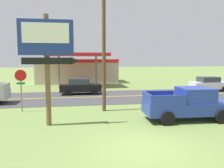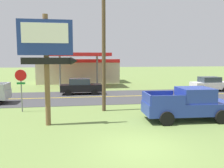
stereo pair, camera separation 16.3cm
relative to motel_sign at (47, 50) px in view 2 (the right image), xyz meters
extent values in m
plane|color=olive|center=(4.12, -3.91, -4.14)|extent=(180.00, 180.00, 0.00)
cube|color=#3D3D3F|center=(4.12, 9.09, -4.13)|extent=(140.00, 8.00, 0.02)
cube|color=gold|center=(4.12, 9.09, -4.12)|extent=(126.00, 0.20, 0.01)
cylinder|color=brown|center=(-0.07, 0.13, -1.12)|extent=(0.28, 0.28, 6.04)
cube|color=navy|center=(-0.07, -0.05, 0.66)|extent=(2.87, 0.16, 1.87)
cube|color=white|center=(-0.07, -0.14, 0.89)|extent=(2.41, 0.03, 1.05)
cube|color=black|center=(-0.07, -0.05, -0.57)|extent=(2.58, 0.12, 0.36)
cone|color=black|center=(1.42, -0.05, -0.57)|extent=(0.40, 0.44, 0.44)
cylinder|color=slate|center=(-2.27, 3.71, -3.04)|extent=(0.08, 0.08, 2.20)
cylinder|color=red|center=(-2.27, 3.68, -1.59)|extent=(0.76, 0.03, 0.76)
cylinder|color=white|center=(-2.27, 3.70, -1.59)|extent=(0.80, 0.01, 0.80)
cube|color=#19722D|center=(-2.27, 3.68, -2.14)|extent=(0.56, 0.03, 0.14)
cylinder|color=brown|center=(3.40, 3.16, 0.82)|extent=(0.26, 0.26, 9.92)
cube|color=beige|center=(1.78, 23.58, -2.34)|extent=(12.00, 6.00, 3.60)
cube|color=red|center=(1.78, 20.53, -0.79)|extent=(12.00, 0.12, 0.50)
cube|color=red|center=(1.78, 17.58, 0.06)|extent=(8.00, 5.00, 0.40)
cylinder|color=slate|center=(-0.62, 17.58, -2.04)|extent=(0.24, 0.24, 4.20)
cylinder|color=slate|center=(4.18, 17.58, -2.04)|extent=(0.24, 0.24, 4.20)
cube|color=#233893|center=(8.06, -0.06, -3.38)|extent=(5.27, 2.16, 0.72)
cube|color=#233893|center=(8.51, -0.08, -2.60)|extent=(1.97, 1.87, 0.84)
cube|color=#28333D|center=(9.40, -0.11, -2.60)|extent=(0.17, 1.66, 0.71)
cube|color=#233893|center=(6.58, 0.92, -2.74)|extent=(1.95, 0.20, 0.56)
cube|color=#233893|center=(6.50, -0.92, -2.74)|extent=(1.95, 0.20, 0.56)
cube|color=#233893|center=(5.57, 0.04, -2.74)|extent=(0.19, 1.88, 0.56)
cylinder|color=black|center=(9.71, 0.86, -3.74)|extent=(0.81, 0.31, 0.80)
cylinder|color=black|center=(9.64, -1.10, -3.74)|extent=(0.81, 0.31, 0.80)
cylinder|color=black|center=(6.49, 0.99, -3.74)|extent=(0.81, 0.31, 0.80)
cylinder|color=black|center=(6.41, -0.97, -3.74)|extent=(0.81, 0.31, 0.80)
cube|color=#A8AAAF|center=(-4.18, 7.09, -2.74)|extent=(0.12, 1.88, 0.56)
cylinder|color=black|center=(-5.07, 8.07, -3.74)|extent=(0.80, 0.28, 0.80)
cube|color=silver|center=(16.45, 11.09, -3.46)|extent=(4.20, 1.76, 0.72)
cube|color=#2D3842|center=(16.30, 11.09, -2.80)|extent=(2.10, 1.56, 0.60)
cylinder|color=black|center=(17.75, 11.97, -3.82)|extent=(0.64, 0.24, 0.64)
cylinder|color=black|center=(15.15, 11.97, -3.82)|extent=(0.64, 0.24, 0.64)
cylinder|color=black|center=(15.15, 10.21, -3.82)|extent=(0.64, 0.24, 0.64)
cube|color=black|center=(1.95, 11.09, -3.46)|extent=(4.20, 1.76, 0.72)
cube|color=#2D3842|center=(1.80, 11.09, -2.80)|extent=(2.10, 1.56, 0.60)
cylinder|color=black|center=(3.25, 11.97, -3.82)|extent=(0.64, 0.24, 0.64)
cylinder|color=black|center=(3.25, 10.21, -3.82)|extent=(0.64, 0.24, 0.64)
cylinder|color=black|center=(0.65, 11.97, -3.82)|extent=(0.64, 0.24, 0.64)
cylinder|color=black|center=(0.65, 10.21, -3.82)|extent=(0.64, 0.24, 0.64)
camera|label=1|loc=(1.40, -12.78, -0.44)|focal=36.96mm
camera|label=2|loc=(1.56, -12.80, -0.44)|focal=36.96mm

